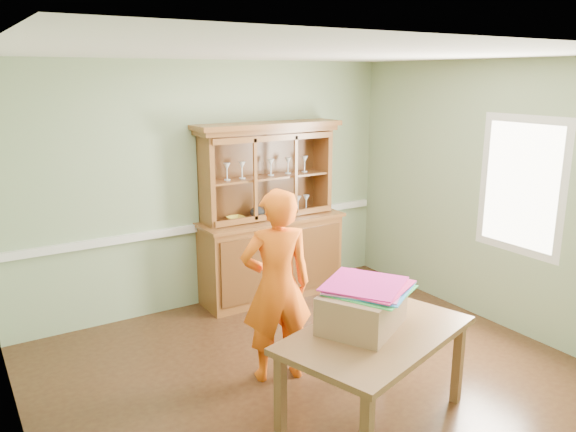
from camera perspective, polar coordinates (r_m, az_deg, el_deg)
floor at (r=5.09m, az=2.42°, el=-15.81°), size 4.50×4.50×0.00m
ceiling at (r=4.42m, az=2.80°, el=16.17°), size 4.50×4.50×0.00m
wall_back at (r=6.28m, az=-7.82°, el=3.06°), size 4.50×0.00×4.50m
wall_left at (r=3.83m, az=-26.50°, el=-5.56°), size 0.00×4.00×4.00m
wall_right at (r=6.11m, az=20.28°, el=2.00°), size 0.00×4.00×4.00m
wall_front at (r=3.22m, az=23.45°, el=-8.81°), size 4.50×0.00×4.50m
chair_rail at (r=6.36m, az=-7.59°, el=-0.96°), size 4.41×0.05×0.08m
framed_map at (r=4.06m, az=-26.97°, el=-1.58°), size 0.03×0.60×0.46m
window_panel at (r=5.89m, az=22.57°, el=2.85°), size 0.03×0.96×1.36m
china_hutch at (r=6.50m, az=-1.81°, el=-2.17°), size 1.73×0.57×2.03m
dining_table at (r=4.26m, az=8.91°, el=-12.58°), size 1.64×1.26×0.73m
cardboard_box at (r=4.22m, az=7.52°, el=-9.37°), size 0.77×0.72×0.29m
kite_stack at (r=4.18m, az=8.05°, el=-7.15°), size 0.75×0.75×0.04m
person at (r=4.72m, az=-1.15°, el=-7.12°), size 0.69×0.55×1.67m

